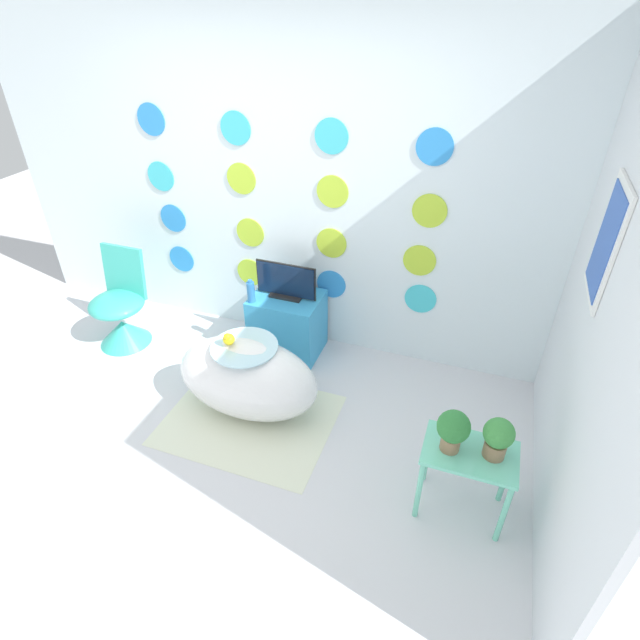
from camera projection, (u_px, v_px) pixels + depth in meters
name	position (u px, v px, depth m)	size (l,w,h in m)	color
ground_plane	(186.00, 483.00, 3.12)	(12.00, 12.00, 0.00)	silver
wall_back_dotted	(288.00, 190.00, 3.77)	(5.09, 0.05, 2.60)	white
wall_right	(600.00, 295.00, 2.49)	(0.06, 2.74, 2.60)	silver
rug	(250.00, 420.00, 3.57)	(1.17, 0.92, 0.01)	silver
bathtub	(248.00, 378.00, 3.50)	(1.03, 0.56, 0.59)	white
rubber_duck	(228.00, 339.00, 3.31)	(0.08, 0.09, 0.10)	yellow
chair	(121.00, 316.00, 4.22)	(0.45, 0.45, 0.83)	#38B2A3
tv_cabinet	(288.00, 324.00, 4.12)	(0.55, 0.44, 0.53)	#389ED6
tv	(286.00, 283.00, 3.90)	(0.49, 0.12, 0.29)	black
vase	(251.00, 292.00, 3.86)	(0.06, 0.06, 0.19)	#2D72B7
side_table	(468.00, 462.00, 2.76)	(0.51, 0.33, 0.49)	#72D8B7
potted_plant_left	(453.00, 429.00, 2.64)	(0.18, 0.18, 0.26)	#8C6B4C
potted_plant_right	(498.00, 437.00, 2.61)	(0.16, 0.16, 0.25)	#8C6B4C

